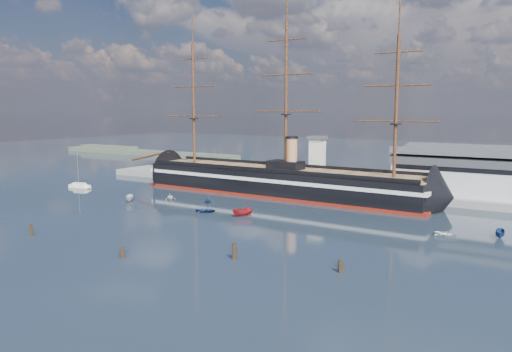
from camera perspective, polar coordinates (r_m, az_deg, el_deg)
The scene contains 17 objects.
ground at distance 130.04m, azimuth -0.42°, elevation -3.55°, with size 600.00×600.00×0.00m, color #1A242B.
quay at distance 157.19m, azimuth 9.73°, elevation -1.71°, with size 180.00×18.00×2.00m, color slate.
quay_tower at distance 155.95m, azimuth 7.01°, elevation 1.89°, with size 5.00×5.00×15.00m.
shoreline at distance 291.04m, azimuth -13.75°, elevation 2.74°, with size 120.00×10.00×4.00m.
warship at distance 148.74m, azimuth 2.11°, elevation -0.56°, with size 113.10×18.75×53.94m.
sailboat at distance 171.15m, azimuth -19.51°, elevation -1.02°, with size 7.71×3.29×11.94m.
motorboat_a at distance 141.54m, azimuth -14.20°, elevation -2.87°, with size 5.93×2.17×2.37m, color silver.
motorboat_b at distance 123.93m, azimuth -5.76°, elevation -4.15°, with size 3.07×1.23×1.43m, color navy.
motorboat_c at distance 118.69m, azimuth -1.55°, elevation -4.64°, with size 6.31×2.31×2.52m, color maroon.
motorboat_d at distance 136.75m, azimuth -5.52°, elevation -3.03°, with size 5.78×2.50×2.12m, color navy.
motorboat_e at distance 107.38m, azimuth 20.84°, elevation -6.47°, with size 2.86×1.14×1.33m, color white.
motorboat_f at distance 109.97m, azimuth 26.10°, elevation -6.43°, with size 5.39×1.98×2.16m, color navy.
motorboat_g at distance 142.67m, azimuth -9.76°, elevation -2.66°, with size 5.25×2.27×1.92m, color white.
piling_near_left at distance 110.68m, azimuth -24.31°, elevation -6.24°, with size 0.64×0.64×3.09m, color black.
piling_near_mid at distance 89.48m, azimuth -15.07°, elevation -9.02°, with size 0.64×0.64×2.74m, color black.
piling_near_right at distance 85.75m, azimuth -2.56°, elevation -9.50°, with size 0.64×0.64×3.59m, color black.
piling_far_right at distance 80.24m, azimuth 9.57°, elevation -10.81°, with size 0.64×0.64×2.87m, color black.
Camera 1 is at (68.10, -67.86, 25.27)m, focal length 35.00 mm.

